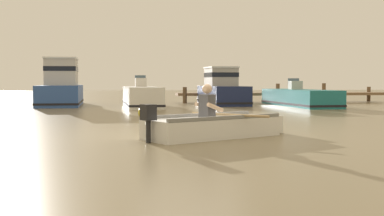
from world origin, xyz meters
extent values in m
plane|color=#7A6B4C|center=(0.00, 0.00, 0.00)|extent=(120.00, 120.00, 0.00)
cube|color=brown|center=(7.74, 17.30, 0.50)|extent=(12.73, 1.50, 0.16)
cylinder|color=brown|center=(1.77, 16.60, 0.47)|extent=(0.24, 0.24, 0.93)
cylinder|color=brown|center=(4.75, 18.00, 0.51)|extent=(0.24, 0.24, 1.03)
cylinder|color=brown|center=(7.74, 18.00, 0.56)|extent=(0.24, 0.24, 1.12)
cylinder|color=brown|center=(10.72, 18.00, 0.57)|extent=(0.24, 0.24, 1.14)
cylinder|color=brown|center=(13.70, 18.00, 0.46)|extent=(0.24, 0.24, 0.92)
cube|color=white|center=(0.40, -0.78, 0.22)|extent=(3.25, 2.45, 0.44)
cube|color=white|center=(1.92, 0.04, 0.22)|extent=(0.64, 0.72, 0.42)
cube|color=gray|center=(0.15, -0.33, 0.47)|extent=(2.71, 1.52, 0.08)
cube|color=gray|center=(0.64, -1.23, 0.47)|extent=(2.71, 1.52, 0.08)
cube|color=white|center=(0.31, -0.83, 0.40)|extent=(0.73, 1.02, 0.06)
cylinder|color=black|center=(-1.05, -1.57, 0.27)|extent=(0.14, 0.14, 0.54)
cube|color=black|center=(-1.05, -1.57, 0.62)|extent=(0.34, 0.36, 0.32)
cube|color=#4C4C51|center=(0.26, -0.85, 0.70)|extent=(0.36, 0.40, 0.52)
sphere|color=beige|center=(0.26, -0.85, 1.08)|extent=(0.22, 0.22, 0.22)
cylinder|color=beige|center=(0.20, -0.64, 0.68)|extent=(0.42, 0.28, 0.23)
cylinder|color=beige|center=(0.41, -1.02, 0.68)|extent=(0.42, 0.28, 0.23)
cylinder|color=tan|center=(0.78, -0.75, 0.50)|extent=(1.49, 1.42, 0.06)
cube|color=#2D519E|center=(-4.94, 14.84, 0.53)|extent=(2.32, 5.97, 1.05)
cube|color=black|center=(-4.94, 14.84, 0.18)|extent=(2.37, 6.01, 0.10)
cube|color=beige|center=(-4.97, 15.37, 1.74)|extent=(1.71, 2.55, 1.37)
cube|color=black|center=(-4.97, 15.37, 1.91)|extent=(1.74, 2.58, 0.24)
cube|color=white|center=(-4.97, 15.37, 2.46)|extent=(1.79, 2.67, 0.08)
cube|color=white|center=(-0.80, 13.02, 0.49)|extent=(1.90, 6.14, 0.99)
cube|color=black|center=(-0.80, 13.02, 0.17)|extent=(1.95, 6.18, 0.10)
cube|color=silver|center=(-0.83, 13.47, 1.21)|extent=(0.58, 0.53, 0.44)
cube|color=slate|center=(-0.84, 13.73, 1.39)|extent=(0.55, 0.07, 0.36)
cube|color=#19234C|center=(3.57, 14.40, 0.50)|extent=(2.14, 4.67, 1.00)
cube|color=black|center=(3.57, 14.40, 0.18)|extent=(2.18, 4.71, 0.10)
cube|color=#B2ADA3|center=(3.55, 14.80, 1.49)|extent=(1.56, 2.00, 0.97)
cube|color=black|center=(3.55, 14.80, 1.61)|extent=(1.59, 2.04, 0.24)
cube|color=white|center=(3.55, 14.80, 2.01)|extent=(1.64, 2.10, 0.08)
cube|color=#1E727A|center=(7.20, 12.66, 0.42)|extent=(2.11, 6.65, 0.84)
cube|color=black|center=(7.20, 12.66, 0.15)|extent=(2.15, 6.69, 0.10)
cube|color=beige|center=(7.17, 13.15, 1.06)|extent=(0.64, 0.53, 0.44)
cube|color=slate|center=(7.15, 13.41, 1.24)|extent=(0.61, 0.07, 0.36)
sphere|color=yellow|center=(-0.92, 4.78, 0.22)|extent=(0.43, 0.43, 0.43)
camera|label=1|loc=(-1.45, -11.48, 1.24)|focal=45.97mm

